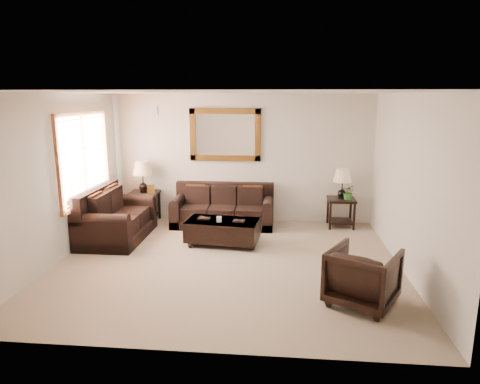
# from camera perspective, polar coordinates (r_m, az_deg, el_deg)

# --- Properties ---
(room) EXTENTS (5.51, 5.01, 2.71)m
(room) POSITION_cam_1_polar(r_m,az_deg,el_deg) (6.65, -1.77, 1.45)
(room) COLOR #82705A
(room) RESTS_ON ground
(window) EXTENTS (0.07, 1.96, 1.66)m
(window) POSITION_cam_1_polar(r_m,az_deg,el_deg) (8.24, -19.98, 4.28)
(window) COLOR white
(window) RESTS_ON room
(mirror) EXTENTS (1.50, 0.06, 1.10)m
(mirror) POSITION_cam_1_polar(r_m,az_deg,el_deg) (9.05, -2.00, 7.62)
(mirror) COLOR #492A0E
(mirror) RESTS_ON room
(air_vent) EXTENTS (0.25, 0.02, 0.18)m
(air_vent) POSITION_cam_1_polar(r_m,az_deg,el_deg) (9.36, -11.69, 10.61)
(air_vent) COLOR #999999
(air_vent) RESTS_ON room
(sofa) EXTENTS (2.08, 0.90, 0.85)m
(sofa) POSITION_cam_1_polar(r_m,az_deg,el_deg) (8.95, -2.24, -2.47)
(sofa) COLOR black
(sofa) RESTS_ON room
(loveseat) EXTENTS (1.03, 1.73, 0.97)m
(loveseat) POSITION_cam_1_polar(r_m,az_deg,el_deg) (8.42, -16.46, -3.63)
(loveseat) COLOR black
(loveseat) RESTS_ON room
(end_table_left) EXTENTS (0.60, 0.60, 1.31)m
(end_table_left) POSITION_cam_1_polar(r_m,az_deg,el_deg) (9.28, -12.77, 1.23)
(end_table_left) COLOR black
(end_table_left) RESTS_ON room
(end_table_right) EXTENTS (0.55, 0.55, 1.21)m
(end_table_right) POSITION_cam_1_polar(r_m,az_deg,el_deg) (8.95, 13.44, 0.35)
(end_table_right) COLOR black
(end_table_right) RESTS_ON room
(coffee_table) EXTENTS (1.38, 0.84, 0.56)m
(coffee_table) POSITION_cam_1_polar(r_m,az_deg,el_deg) (7.80, -2.33, -4.99)
(coffee_table) COLOR black
(coffee_table) RESTS_ON room
(armchair) EXTENTS (1.07, 1.05, 0.82)m
(armchair) POSITION_cam_1_polar(r_m,az_deg,el_deg) (5.80, 16.08, -10.47)
(armchair) COLOR black
(armchair) RESTS_ON floor
(potted_plant) EXTENTS (0.39, 0.41, 0.25)m
(potted_plant) POSITION_cam_1_polar(r_m,az_deg,el_deg) (8.88, 14.27, -0.22)
(potted_plant) COLOR #235A1F
(potted_plant) RESTS_ON end_table_right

